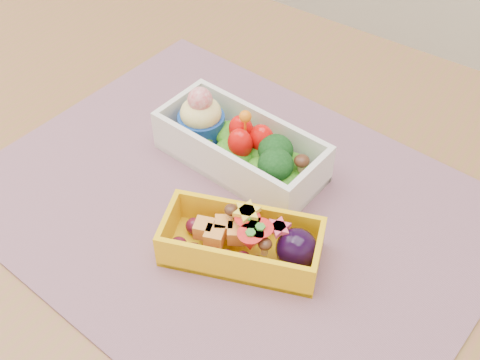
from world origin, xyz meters
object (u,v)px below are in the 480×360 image
Objects in this scene: table at (203,256)px; placemat at (231,206)px; bento_yellow at (245,242)px; bento_white at (240,146)px.

placemat is (0.03, 0.01, 0.10)m from table.
bento_yellow is at bearing -23.27° from table.
table is at bearing -89.82° from bento_white.
table is 0.15m from bento_white.
bento_white is 0.13m from bento_yellow.
table is 6.18× the size of bento_white.
bento_white is (0.01, 0.07, 0.13)m from table.
bento_white is (-0.03, 0.06, 0.03)m from placemat.
bento_white is at bearing 116.70° from placemat.
placemat is at bearing 18.45° from table.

